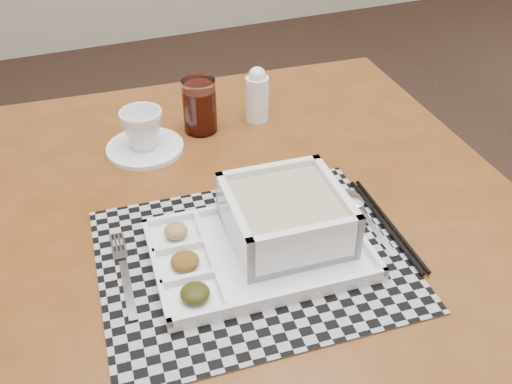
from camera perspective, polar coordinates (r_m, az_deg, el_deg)
floor at (r=1.96m, az=18.42°, el=-9.76°), size 5.00×5.00×0.00m
dining_table at (r=1.01m, az=-2.62°, el=-5.18°), size 1.09×1.09×0.76m
placemat at (r=0.87m, az=-0.44°, el=-6.67°), size 0.48×0.41×0.00m
serving_tray at (r=0.87m, az=2.00°, el=-3.56°), size 0.34×0.24×0.09m
fork at (r=0.87m, az=-13.14°, el=-7.82°), size 0.03×0.19×0.00m
spoon at (r=0.98m, az=9.95°, el=-1.12°), size 0.04×0.18×0.01m
chopsticks at (r=0.95m, az=12.96°, el=-3.11°), size 0.04×0.24×0.01m
saucer at (r=1.13m, az=-11.03°, el=4.34°), size 0.15×0.15×0.01m
cup at (r=1.11m, az=-11.28°, el=6.21°), size 0.09×0.09×0.08m
juice_glass at (r=1.16m, az=-5.64°, el=8.41°), size 0.07×0.07×0.11m
creamer_bottle at (r=1.19m, az=0.11°, el=9.68°), size 0.05×0.05×0.12m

